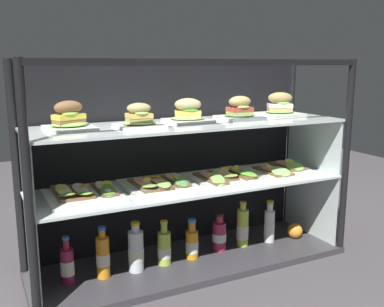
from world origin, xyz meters
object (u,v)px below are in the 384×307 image
Objects in this scene: open_sandwich_tray_mid_right at (159,184)px; plated_roll_sandwich_center at (280,107)px; open_sandwich_tray_center at (281,169)px; plated_roll_sandwich_far_left at (69,119)px; juice_bottle_back_left at (136,251)px; juice_bottle_tucked_behind at (270,226)px; juice_bottle_front_fourth at (219,235)px; juice_bottle_back_right at (67,266)px; open_sandwich_tray_mid_left at (83,193)px; plated_roll_sandwich_mid_left at (139,119)px; juice_bottle_front_second at (164,247)px; plated_roll_sandwich_left_of_center at (240,111)px; juice_bottle_front_left_end at (193,243)px; juice_bottle_near_post at (103,257)px; orange_fruit_beside_bottles at (295,231)px; juice_bottle_front_middle at (243,228)px; open_sandwich_tray_near_right_corner at (225,176)px; plated_roll_sandwich_right_of_center at (188,114)px.

plated_roll_sandwich_center is at bearing 5.05° from open_sandwich_tray_mid_right.
open_sandwich_tray_center is at bearing -0.60° from open_sandwich_tray_mid_right.
juice_bottle_back_left is at bearing -12.18° from plated_roll_sandwich_far_left.
juice_bottle_front_fourth is at bearing 174.49° from juice_bottle_tucked_behind.
juice_bottle_tucked_behind is at bearing -143.30° from plated_roll_sandwich_center.
juice_bottle_back_right is (-1.17, -0.05, -0.65)m from plated_roll_sandwich_center.
open_sandwich_tray_center is (0.70, -0.01, -0.00)m from open_sandwich_tray_mid_right.
open_sandwich_tray_mid_left is 1.37× the size of juice_bottle_tucked_behind.
plated_roll_sandwich_mid_left is at bearing -179.29° from open_sandwich_tray_center.
juice_bottle_front_second is at bearing -0.97° from juice_bottle_back_right.
plated_roll_sandwich_left_of_center reaches higher than juice_bottle_front_fourth.
juice_bottle_tucked_behind is (1.04, -0.06, -0.64)m from plated_roll_sandwich_far_left.
plated_roll_sandwich_far_left is 1.01× the size of juice_bottle_front_left_end.
plated_roll_sandwich_center is at bearing 3.39° from juice_bottle_near_post.
open_sandwich_tray_center reaches higher than juice_bottle_front_fourth.
juice_bottle_front_left_end is 2.45× the size of orange_fruit_beside_bottles.
juice_bottle_tucked_behind is (-0.09, -0.06, -0.64)m from plated_roll_sandwich_center.
open_sandwich_tray_center is (-0.03, -0.07, -0.32)m from plated_roll_sandwich_center.
open_sandwich_tray_center is 0.32m from juice_bottle_tucked_behind.
juice_bottle_front_middle is (0.84, 0.00, -0.31)m from open_sandwich_tray_mid_left.
juice_bottle_tucked_behind reaches higher than juice_bottle_front_fourth.
open_sandwich_tray_mid_left is at bearing -179.31° from juice_bottle_front_fourth.
open_sandwich_tray_mid_right is at bearing -179.86° from juice_bottle_tucked_behind.
juice_bottle_back_right is at bearing -179.46° from juice_bottle_front_middle.
open_sandwich_tray_mid_right is (0.39, -0.06, -0.32)m from plated_roll_sandwich_far_left.
orange_fruit_beside_bottles is at bearing -1.91° from open_sandwich_tray_mid_left.
plated_roll_sandwich_left_of_center is 0.97× the size of juice_bottle_front_left_end.
open_sandwich_tray_near_right_corner is at bearing -6.75° from juice_bottle_front_left_end.
juice_bottle_tucked_behind is (0.47, -0.05, -0.64)m from plated_roll_sandwich_right_of_center.
open_sandwich_tray_mid_left is 3.82× the size of orange_fruit_beside_bottles.
plated_roll_sandwich_far_left reaches higher than juice_bottle_tucked_behind.
open_sandwich_tray_center is at bearing -1.53° from juice_bottle_front_second.
open_sandwich_tray_center is (0.35, 0.01, -0.00)m from open_sandwich_tray_near_right_corner.
plated_roll_sandwich_far_left is 1.01× the size of plated_roll_sandwich_center.
orange_fruit_beside_bottles is (1.09, -0.02, -0.06)m from juice_bottle_near_post.
plated_roll_sandwich_far_left is 0.56m from plated_roll_sandwich_right_of_center.
juice_bottle_front_second is at bearing -176.46° from juice_bottle_front_fourth.
juice_bottle_back_right is at bearing 179.03° from juice_bottle_front_second.
open_sandwich_tray_center is 0.88m from juice_bottle_back_left.
plated_roll_sandwich_center is at bearing 5.65° from plated_roll_sandwich_mid_left.
plated_roll_sandwich_far_left is 1.14m from open_sandwich_tray_center.
plated_roll_sandwich_far_left is 0.88× the size of juice_bottle_tucked_behind.
juice_bottle_back_left is 1.18× the size of juice_bottle_front_left_end.
open_sandwich_tray_near_right_corner is at bearing -20.95° from plated_roll_sandwich_right_of_center.
open_sandwich_tray_mid_left is at bearing 178.81° from juice_bottle_tucked_behind.
open_sandwich_tray_center is at bearing -9.77° from juice_bottle_tucked_behind.
plated_roll_sandwich_right_of_center is 0.62m from open_sandwich_tray_center.
juice_bottle_front_fourth is at bearing 8.99° from juice_bottle_front_left_end.
plated_roll_sandwich_right_of_center is at bearing 94.37° from juice_bottle_front_left_end.
juice_bottle_tucked_behind is at bearing -3.04° from plated_roll_sandwich_far_left.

